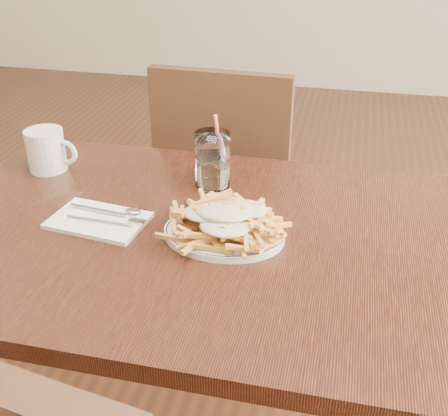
% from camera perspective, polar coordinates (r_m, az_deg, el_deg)
% --- Properties ---
extents(table, '(1.20, 0.80, 0.75)m').
position_cam_1_polar(table, '(1.25, -2.57, -5.33)').
color(table, black).
rests_on(table, ground).
extents(chair_far, '(0.45, 0.45, 0.94)m').
position_cam_1_polar(chair_far, '(1.90, 0.47, 2.75)').
color(chair_far, '#331D11').
rests_on(chair_far, ground).
extents(fries_plate, '(0.30, 0.27, 0.02)m').
position_cam_1_polar(fries_plate, '(1.18, -0.00, -2.59)').
color(fries_plate, white).
rests_on(fries_plate, table).
extents(loaded_fries, '(0.28, 0.25, 0.07)m').
position_cam_1_polar(loaded_fries, '(1.15, -0.00, -0.64)').
color(loaded_fries, '#CE8A3F').
rests_on(loaded_fries, fries_plate).
extents(napkin, '(0.22, 0.16, 0.01)m').
position_cam_1_polar(napkin, '(1.26, -12.62, -1.25)').
color(napkin, white).
rests_on(napkin, table).
extents(cutlery, '(0.20, 0.07, 0.01)m').
position_cam_1_polar(cutlery, '(1.26, -12.57, -0.79)').
color(cutlery, silver).
rests_on(cutlery, napkin).
extents(water_glass, '(0.08, 0.08, 0.19)m').
position_cam_1_polar(water_glass, '(1.36, -1.17, 4.58)').
color(water_glass, white).
rests_on(water_glass, table).
extents(coffee_mug, '(0.14, 0.10, 0.11)m').
position_cam_1_polar(coffee_mug, '(1.52, -17.54, 5.62)').
color(coffee_mug, white).
rests_on(coffee_mug, table).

